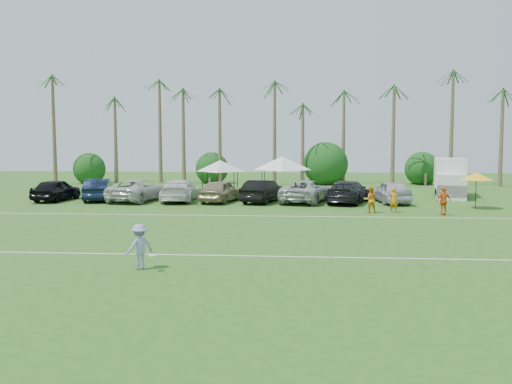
{
  "coord_description": "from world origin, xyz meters",
  "views": [
    {
      "loc": [
        3.4,
        -20.59,
        4.73
      ],
      "look_at": [
        0.79,
        12.7,
        1.6
      ],
      "focal_mm": 40.0,
      "sensor_mm": 36.0,
      "label": 1
    }
  ],
  "objects": [
    {
      "name": "sideline_player_c",
      "position": [
        12.24,
        15.19,
        0.88
      ],
      "size": [
        1.12,
        0.79,
        1.77
      ],
      "primitive_type": "imported",
      "rotation": [
        0.0,
        0.0,
        3.52
      ],
      "color": "orange",
      "rests_on": "ground"
    },
    {
      "name": "parked_car_7",
      "position": [
        6.92,
        21.53,
        0.84
      ],
      "size": [
        4.03,
        6.24,
        1.68
      ],
      "primitive_type": "imported",
      "rotation": [
        0.0,
        0.0,
        2.83
      ],
      "color": "black",
      "rests_on": "ground"
    },
    {
      "name": "palm_tree_2",
      "position": [
        -12.0,
        38.0,
        9.21
      ],
      "size": [
        2.4,
        2.4,
        10.9
      ],
      "color": "brown",
      "rests_on": "ground"
    },
    {
      "name": "bush_tree_1",
      "position": [
        -6.0,
        39.0,
        1.8
      ],
      "size": [
        4.0,
        4.0,
        4.0
      ],
      "color": "brown",
      "rests_on": "ground"
    },
    {
      "name": "canopy_tent_left",
      "position": [
        -3.49,
        27.97,
        2.88
      ],
      "size": [
        4.16,
        4.16,
        3.37
      ],
      "color": "black",
      "rests_on": "ground"
    },
    {
      "name": "palm_tree_5",
      "position": [
        0.0,
        38.0,
        8.35
      ],
      "size": [
        2.4,
        2.4,
        9.9
      ],
      "color": "brown",
      "rests_on": "ground"
    },
    {
      "name": "parked_car_1",
      "position": [
        -12.06,
        21.81,
        0.84
      ],
      "size": [
        2.89,
        5.38,
        1.68
      ],
      "primitive_type": "imported",
      "rotation": [
        0.0,
        0.0,
        3.37
      ],
      "color": "black",
      "rests_on": "ground"
    },
    {
      "name": "parked_car_4",
      "position": [
        -2.57,
        21.44,
        0.84
      ],
      "size": [
        3.03,
        5.26,
        1.68
      ],
      "primitive_type": "imported",
      "rotation": [
        0.0,
        0.0,
        2.92
      ],
      "color": "gray",
      "rests_on": "ground"
    },
    {
      "name": "palm_tree_0",
      "position": [
        -22.0,
        38.0,
        7.48
      ],
      "size": [
        2.4,
        2.4,
        8.9
      ],
      "color": "brown",
      "rests_on": "ground"
    },
    {
      "name": "bush_tree_2",
      "position": [
        6.0,
        39.0,
        1.8
      ],
      "size": [
        4.0,
        4.0,
        4.0
      ],
      "color": "brown",
      "rests_on": "ground"
    },
    {
      "name": "bush_tree_3",
      "position": [
        16.0,
        39.0,
        1.8
      ],
      "size": [
        4.0,
        4.0,
        4.0
      ],
      "color": "brown",
      "rests_on": "ground"
    },
    {
      "name": "palm_tree_4",
      "position": [
        -4.0,
        38.0,
        7.48
      ],
      "size": [
        2.4,
        2.4,
        8.9
      ],
      "color": "brown",
      "rests_on": "ground"
    },
    {
      "name": "bush_tree_0",
      "position": [
        -19.0,
        39.0,
        1.8
      ],
      "size": [
        4.0,
        4.0,
        4.0
      ],
      "color": "brown",
      "rests_on": "ground"
    },
    {
      "name": "palm_tree_10",
      "position": [
        23.0,
        38.0,
        9.21
      ],
      "size": [
        2.4,
        2.4,
        10.9
      ],
      "color": "brown",
      "rests_on": "ground"
    },
    {
      "name": "box_truck",
      "position": [
        15.51,
        26.61,
        1.66
      ],
      "size": [
        3.39,
        6.35,
        3.11
      ],
      "rotation": [
        0.0,
        0.0,
        -0.19
      ],
      "color": "white",
      "rests_on": "ground"
    },
    {
      "name": "sideline_player_a",
      "position": [
        9.39,
        16.33,
        0.81
      ],
      "size": [
        0.7,
        0.6,
        1.62
      ],
      "primitive_type": "imported",
      "rotation": [
        0.0,
        0.0,
        2.72
      ],
      "color": "orange",
      "rests_on": "ground"
    },
    {
      "name": "palm_tree_6",
      "position": [
        4.0,
        38.0,
        9.21
      ],
      "size": [
        2.4,
        2.4,
        10.9
      ],
      "color": "brown",
      "rests_on": "ground"
    },
    {
      "name": "palm_tree_7",
      "position": [
        8.0,
        38.0,
        10.06
      ],
      "size": [
        2.4,
        2.4,
        11.9
      ],
      "color": "brown",
      "rests_on": "ground"
    },
    {
      "name": "palm_tree_8",
      "position": [
        13.0,
        38.0,
        7.48
      ],
      "size": [
        2.4,
        2.4,
        8.9
      ],
      "color": "brown",
      "rests_on": "ground"
    },
    {
      "name": "frisbee_player",
      "position": [
        -2.41,
        -0.6,
        0.83
      ],
      "size": [
        1.3,
        1.18,
        1.65
      ],
      "rotation": [
        0.0,
        0.0,
        3.91
      ],
      "color": "#9296CF",
      "rests_on": "ground"
    },
    {
      "name": "parked_car_3",
      "position": [
        -5.73,
        21.72,
        0.84
      ],
      "size": [
        2.64,
        5.91,
        1.68
      ],
      "primitive_type": "imported",
      "rotation": [
        0.0,
        0.0,
        3.19
      ],
      "color": "silver",
      "rests_on": "ground"
    },
    {
      "name": "parked_car_0",
      "position": [
        -15.22,
        21.4,
        0.84
      ],
      "size": [
        2.44,
        5.1,
        1.68
      ],
      "primitive_type": "imported",
      "rotation": [
        0.0,
        0.0,
        3.05
      ],
      "color": "black",
      "rests_on": "ground"
    },
    {
      "name": "field_lines",
      "position": [
        0.0,
        8.0,
        0.01
      ],
      "size": [
        80.0,
        12.1,
        0.01
      ],
      "color": "white",
      "rests_on": "ground"
    },
    {
      "name": "ground",
      "position": [
        0.0,
        0.0,
        0.0
      ],
      "size": [
        120.0,
        120.0,
        0.0
      ],
      "primitive_type": "plane",
      "color": "#2C5A1B",
      "rests_on": "ground"
    },
    {
      "name": "canopy_tent_right",
      "position": [
        1.91,
        25.81,
        3.29
      ],
      "size": [
        4.75,
        4.75,
        3.85
      ],
      "color": "black",
      "rests_on": "ground"
    },
    {
      "name": "parked_car_2",
      "position": [
        -8.89,
        21.61,
        0.84
      ],
      "size": [
        3.88,
        6.47,
        1.68
      ],
      "primitive_type": "imported",
      "rotation": [
        0.0,
        0.0,
        2.95
      ],
      "color": "silver",
      "rests_on": "ground"
    },
    {
      "name": "parked_car_8",
      "position": [
        10.09,
        21.72,
        0.84
      ],
      "size": [
        2.55,
        5.14,
        1.68
      ],
      "primitive_type": "imported",
      "rotation": [
        0.0,
        0.0,
        3.26
      ],
      "color": "silver",
      "rests_on": "ground"
    },
    {
      "name": "palm_tree_9",
      "position": [
        18.0,
        38.0,
        8.35
      ],
      "size": [
        2.4,
        2.4,
        9.9
      ],
      "color": "brown",
      "rests_on": "ground"
    },
    {
      "name": "palm_tree_1",
      "position": [
        -17.0,
        38.0,
        8.35
      ],
      "size": [
        2.4,
        2.4,
        9.9
      ],
      "color": "brown",
      "rests_on": "ground"
    },
    {
      "name": "parked_car_5",
      "position": [
        0.6,
        21.52,
        0.84
      ],
      "size": [
        3.13,
        5.4,
        1.68
      ],
      "primitive_type": "imported",
      "rotation": [
        0.0,
        0.0,
        2.86
      ],
      "color": "black",
      "rests_on": "ground"
    },
    {
      "name": "parked_car_6",
      "position": [
        3.76,
        21.75,
        0.84
      ],
      "size": [
        4.19,
        6.55,
        1.68
      ],
      "primitive_type": "imported",
      "rotation": [
        0.0,
        0.0,
        2.89
      ],
      "color": "#ABAEB2",
      "rests_on": "ground"
    },
    {
      "name": "palm_tree_3",
      "position": [
        -8.0,
        38.0,
        10.06
      ],
      "size": [
        2.4,
        2.4,
        11.9
      ],
      "color": "brown",
      "rests_on": "ground"
    },
    {
      "name": "market_umbrella",
      "position": [
        15.22,
        18.71,
        2.21
      ],
      "size": [
        2.22,
        2.22,
        2.47
      ],
      "color": "black",
      "rests_on": "ground"
    },
    {
      "name": "sideline_player_b",
      "position": [
        7.85,
        16.02,
        0.85
      ],
      "size": [
        0.88,
        0.72,
        1.7
      ],
      "primitive_type": "imported",
      "rotation": [
        0.0,
        0.0,
        3.24
      ],
      "color": "orange",
      "rests_on": "ground"
    }
  ]
}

